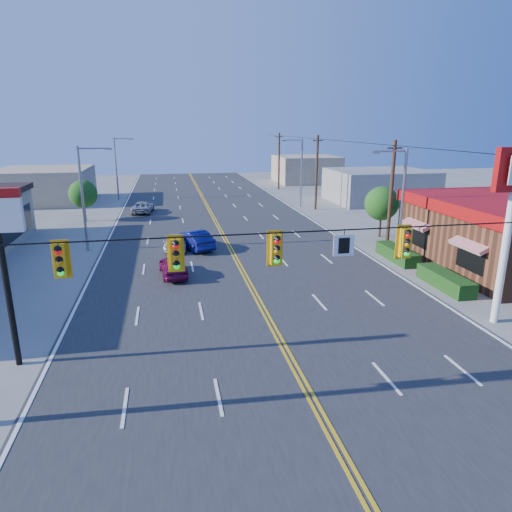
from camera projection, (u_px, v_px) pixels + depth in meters
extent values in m
plane|color=gray|center=(305.00, 389.00, 16.95)|extent=(160.00, 160.00, 0.00)
cube|color=#2D2D30|center=(231.00, 250.00, 35.81)|extent=(20.00, 120.00, 0.06)
cylinder|color=black|center=(311.00, 231.00, 15.30)|extent=(24.00, 0.05, 0.05)
cube|color=white|center=(344.00, 245.00, 15.67)|extent=(0.75, 0.04, 0.75)
cube|color=#D89E0C|center=(60.00, 261.00, 13.98)|extent=(0.55, 0.34, 1.25)
cube|color=#D89E0C|center=(176.00, 255.00, 14.63)|extent=(0.55, 0.34, 1.25)
cube|color=#D89E0C|center=(276.00, 250.00, 15.23)|extent=(0.55, 0.34, 1.25)
cube|color=#D89E0C|center=(405.00, 243.00, 16.10)|extent=(0.55, 0.34, 1.25)
cube|color=#194214|center=(419.00, 266.00, 30.26)|extent=(1.20, 9.00, 0.90)
cylinder|color=white|center=(504.00, 254.00, 21.78)|extent=(0.36, 0.36, 7.00)
cylinder|color=black|center=(8.00, 296.00, 17.87)|extent=(0.24, 0.24, 6.00)
cylinder|color=gray|center=(402.00, 208.00, 31.08)|extent=(0.20, 0.20, 8.00)
cylinder|color=gray|center=(391.00, 151.00, 29.83)|extent=(2.20, 0.12, 0.12)
cube|color=gray|center=(376.00, 152.00, 29.64)|extent=(0.50, 0.25, 0.15)
cylinder|color=gray|center=(301.00, 173.00, 53.72)|extent=(0.20, 0.20, 8.00)
cylinder|color=gray|center=(293.00, 140.00, 52.47)|extent=(2.20, 0.12, 0.12)
cube|color=gray|center=(284.00, 141.00, 52.29)|extent=(0.50, 0.25, 0.15)
cylinder|color=gray|center=(83.00, 200.00, 34.58)|extent=(0.20, 0.20, 8.00)
cylinder|color=gray|center=(93.00, 148.00, 33.73)|extent=(2.20, 0.12, 0.12)
cube|color=gray|center=(108.00, 149.00, 33.95)|extent=(0.50, 0.25, 0.15)
cylinder|color=gray|center=(116.00, 169.00, 59.11)|extent=(0.20, 0.20, 8.00)
cylinder|color=gray|center=(123.00, 139.00, 58.27)|extent=(2.20, 0.12, 0.12)
cube|color=gray|center=(132.00, 139.00, 58.48)|extent=(0.50, 0.25, 0.15)
cylinder|color=#47301E|center=(391.00, 196.00, 35.02)|extent=(0.28, 0.28, 8.40)
cylinder|color=#47301E|center=(317.00, 173.00, 52.00)|extent=(0.28, 0.28, 8.40)
cylinder|color=#47301E|center=(279.00, 161.00, 68.99)|extent=(0.28, 0.28, 8.40)
cylinder|color=#47301E|center=(380.00, 225.00, 39.90)|extent=(0.20, 0.20, 2.10)
sphere|color=#235B19|center=(382.00, 203.00, 39.38)|extent=(2.94, 2.94, 2.94)
cylinder|color=#47301E|center=(85.00, 212.00, 46.36)|extent=(0.20, 0.20, 2.00)
sphere|color=#235B19|center=(83.00, 194.00, 45.86)|extent=(2.80, 2.80, 2.80)
cube|color=gray|center=(379.00, 186.00, 58.19)|extent=(12.00, 10.00, 4.00)
cube|color=tan|center=(44.00, 185.00, 57.98)|extent=(11.00, 12.00, 4.20)
cube|color=tan|center=(306.00, 169.00, 78.34)|extent=(10.00, 10.00, 4.40)
imported|color=maroon|center=(173.00, 266.00, 29.40)|extent=(1.99, 4.08, 1.34)
imported|color=navy|center=(194.00, 240.00, 35.87)|extent=(3.18, 4.82, 1.50)
imported|color=silver|center=(177.00, 242.00, 35.77)|extent=(2.26, 4.32, 1.20)
imported|color=#B3B3B8|center=(143.00, 208.00, 50.78)|extent=(2.58, 4.70, 1.25)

